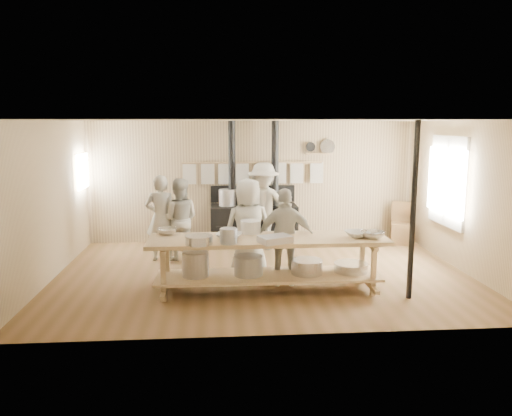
# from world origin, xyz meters

# --- Properties ---
(ground) EXTENTS (7.00, 7.00, 0.00)m
(ground) POSITION_xyz_m (0.00, 0.00, 0.00)
(ground) COLOR brown
(ground) RESTS_ON ground
(room_shell) EXTENTS (7.00, 7.00, 7.00)m
(room_shell) POSITION_xyz_m (0.00, 0.00, 1.62)
(room_shell) COLOR tan
(room_shell) RESTS_ON ground
(window_right) EXTENTS (0.09, 1.50, 1.65)m
(window_right) POSITION_xyz_m (3.47, 0.60, 1.50)
(window_right) COLOR beige
(window_right) RESTS_ON ground
(left_opening) EXTENTS (0.00, 0.90, 0.90)m
(left_opening) POSITION_xyz_m (-3.45, 2.00, 1.60)
(left_opening) COLOR white
(left_opening) RESTS_ON ground
(stove) EXTENTS (1.90, 0.75, 2.60)m
(stove) POSITION_xyz_m (-0.01, 2.12, 0.52)
(stove) COLOR black
(stove) RESTS_ON ground
(towel_rail) EXTENTS (3.00, 0.04, 0.47)m
(towel_rail) POSITION_xyz_m (-0.00, 2.40, 1.55)
(towel_rail) COLOR tan
(towel_rail) RESTS_ON ground
(back_wall_shelf) EXTENTS (0.63, 0.14, 0.32)m
(back_wall_shelf) POSITION_xyz_m (1.46, 2.43, 2.00)
(back_wall_shelf) COLOR tan
(back_wall_shelf) RESTS_ON ground
(prep_table) EXTENTS (3.60, 0.90, 0.85)m
(prep_table) POSITION_xyz_m (-0.01, -0.90, 0.52)
(prep_table) COLOR tan
(prep_table) RESTS_ON ground
(support_post) EXTENTS (0.08, 0.08, 2.60)m
(support_post) POSITION_xyz_m (2.05, -1.35, 1.30)
(support_post) COLOR black
(support_post) RESTS_ON ground
(cook_far_left) EXTENTS (0.61, 0.41, 1.62)m
(cook_far_left) POSITION_xyz_m (-1.81, 1.01, 0.81)
(cook_far_left) COLOR #B6B2A1
(cook_far_left) RESTS_ON ground
(cook_left) EXTENTS (0.79, 0.63, 1.55)m
(cook_left) POSITION_xyz_m (-1.48, 1.07, 0.77)
(cook_left) COLOR #B6B2A1
(cook_left) RESTS_ON ground
(cook_center) EXTENTS (0.90, 0.67, 1.67)m
(cook_center) POSITION_xyz_m (-0.26, -0.18, 0.84)
(cook_center) COLOR #B6B2A1
(cook_center) RESTS_ON ground
(cook_right) EXTENTS (0.93, 0.42, 1.56)m
(cook_right) POSITION_xyz_m (0.31, -0.61, 0.78)
(cook_right) COLOR #B6B2A1
(cook_right) RESTS_ON ground
(cook_by_window) EXTENTS (1.31, 1.05, 1.77)m
(cook_by_window) POSITION_xyz_m (0.17, 1.74, 0.89)
(cook_by_window) COLOR #B6B2A1
(cook_by_window) RESTS_ON ground
(chair) EXTENTS (0.52, 0.52, 0.89)m
(chair) POSITION_xyz_m (3.16, 1.97, 0.26)
(chair) COLOR brown
(chair) RESTS_ON ground
(bowl_white_a) EXTENTS (0.48, 0.48, 0.09)m
(bowl_white_a) POSITION_xyz_m (-0.59, -0.95, 0.90)
(bowl_white_a) COLOR white
(bowl_white_a) RESTS_ON prep_table
(bowl_steel_a) EXTENTS (0.43, 0.43, 0.10)m
(bowl_steel_a) POSITION_xyz_m (-1.55, -0.57, 0.90)
(bowl_steel_a) COLOR silver
(bowl_steel_a) RESTS_ON prep_table
(bowl_white_b) EXTENTS (0.43, 0.43, 0.09)m
(bowl_white_b) POSITION_xyz_m (1.36, -0.95, 0.89)
(bowl_white_b) COLOR white
(bowl_white_b) RESTS_ON prep_table
(bowl_steel_b) EXTENTS (0.37, 0.37, 0.11)m
(bowl_steel_b) POSITION_xyz_m (1.55, -1.08, 0.91)
(bowl_steel_b) COLOR silver
(bowl_steel_b) RESTS_ON prep_table
(roasting_pan) EXTENTS (0.53, 0.45, 0.10)m
(roasting_pan) POSITION_xyz_m (0.07, -1.23, 0.90)
(roasting_pan) COLOR #B2B2B7
(roasting_pan) RESTS_ON prep_table
(mixing_bowl_large) EXTENTS (0.41, 0.41, 0.13)m
(mixing_bowl_large) POSITION_xyz_m (-1.03, -1.23, 0.91)
(mixing_bowl_large) COLOR silver
(mixing_bowl_large) RESTS_ON prep_table
(bucket_galv) EXTENTS (0.29, 0.29, 0.22)m
(bucket_galv) POSITION_xyz_m (-0.60, -1.23, 0.96)
(bucket_galv) COLOR gray
(bucket_galv) RESTS_ON prep_table
(deep_bowl_enamel) EXTENTS (0.39, 0.39, 0.20)m
(deep_bowl_enamel) POSITION_xyz_m (-0.24, -0.57, 0.95)
(deep_bowl_enamel) COLOR white
(deep_bowl_enamel) RESTS_ON prep_table
(pitcher) EXTENTS (0.16, 0.16, 0.20)m
(pitcher) POSITION_xyz_m (-0.67, -1.13, 0.95)
(pitcher) COLOR white
(pitcher) RESTS_ON prep_table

